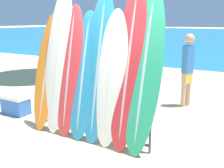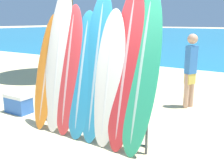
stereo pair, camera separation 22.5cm
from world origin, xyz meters
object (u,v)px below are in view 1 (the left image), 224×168
surfboard_slot_2 (69,71)px  person_near_water (126,49)px  surfboard_slot_3 (83,76)px  surfboard_slot_4 (98,68)px  surfboard_slot_6 (128,69)px  surfboard_slot_7 (144,73)px  surfboard_rack (89,114)px  surfboard_slot_0 (46,72)px  person_mid_beach (188,68)px  surfboard_slot_1 (59,61)px  cooler_box (16,104)px  surfboard_slot_5 (111,79)px

surfboard_slot_2 → person_near_water: 6.21m
surfboard_slot_3 → surfboard_slot_2: bearing=179.6°
surfboard_slot_2 → person_near_water: (-1.85, 5.92, -0.25)m
surfboard_slot_2 → surfboard_slot_4: bearing=2.9°
surfboard_slot_3 → surfboard_slot_4: (0.28, 0.03, 0.15)m
surfboard_slot_6 → surfboard_slot_7: size_ratio=1.03×
surfboard_rack → surfboard_slot_0: bearing=177.0°
surfboard_slot_3 → person_mid_beach: bearing=65.9°
surfboard_rack → surfboard_slot_1: 1.11m
surfboard_slot_0 → surfboard_rack: bearing=-3.0°
surfboard_slot_2 → surfboard_slot_7: 1.39m
surfboard_slot_3 → surfboard_slot_7: surfboard_slot_7 is taller
surfboard_slot_0 → surfboard_slot_7: 1.96m
surfboard_rack → cooler_box: size_ratio=3.75×
surfboard_slot_0 → surfboard_slot_5: surfboard_slot_5 is taller
surfboard_rack → surfboard_slot_5: size_ratio=1.04×
surfboard_slot_1 → person_mid_beach: size_ratio=1.51×
surfboard_slot_1 → surfboard_slot_7: surfboard_slot_1 is taller
surfboard_slot_5 → surfboard_slot_7: surfboard_slot_7 is taller
surfboard_slot_1 → surfboard_slot_5: size_ratio=1.18×
surfboard_rack → surfboard_slot_1: surfboard_slot_1 is taller
surfboard_slot_5 → surfboard_slot_6: (0.28, 0.06, 0.18)m
cooler_box → surfboard_slot_2: bearing=-5.7°
surfboard_slot_4 → surfboard_slot_5: size_ratio=1.13×
surfboard_slot_6 → person_mid_beach: size_ratio=1.49×
surfboard_slot_3 → person_near_water: size_ratio=1.32×
person_near_water → surfboard_slot_4: bearing=-175.2°
surfboard_slot_2 → surfboard_slot_7: size_ratio=0.92×
surfboard_slot_3 → person_near_water: surfboard_slot_3 is taller
surfboard_rack → surfboard_slot_6: (0.69, 0.09, 0.85)m
cooler_box → surfboard_slot_6: bearing=-2.4°
surfboard_slot_1 → surfboard_slot_6: bearing=0.8°
surfboard_slot_3 → surfboard_slot_5: size_ratio=0.99×
person_near_water → person_mid_beach: bearing=-153.2°
surfboard_slot_3 → person_mid_beach: size_ratio=1.27×
surfboard_slot_5 → person_near_water: 6.52m
person_mid_beach → cooler_box: size_ratio=2.82×
surfboard_slot_0 → surfboard_slot_3: surfboard_slot_3 is taller
surfboard_rack → surfboard_slot_7: surfboard_slot_7 is taller
surfboard_slot_1 → surfboard_slot_4: bearing=0.0°
surfboard_slot_5 → person_mid_beach: size_ratio=1.28×
surfboard_slot_7 → person_mid_beach: size_ratio=1.44×
surfboard_slot_0 → surfboard_slot_2: bearing=-1.1°
surfboard_slot_2 → surfboard_slot_5: (0.85, -0.01, -0.05)m
surfboard_slot_0 → surfboard_slot_5: size_ratio=0.97×
surfboard_rack → surfboard_slot_3: surfboard_slot_3 is taller
surfboard_slot_1 → surfboard_slot_7: bearing=0.6°
surfboard_slot_0 → surfboard_slot_7: bearing=1.1°
surfboard_rack → cooler_box: surfboard_rack is taller
surfboard_rack → surfboard_slot_2: size_ratio=1.00×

